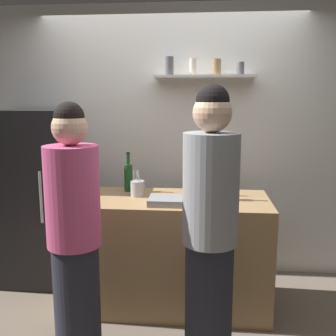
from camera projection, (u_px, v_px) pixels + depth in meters
The scene contains 13 objects.
ground_plane at pixel (157, 336), 2.83m from camera, with size 5.28×5.28×0.00m, color #726656.
back_wall_assembly at pixel (172, 141), 3.83m from camera, with size 4.80×0.32×2.60m.
refrigerator at pixel (37, 197), 3.64m from camera, with size 0.66×0.64×1.62m.
counter at pixel (168, 251), 3.23m from camera, with size 1.64×0.71×0.92m, color #9E7A51.
baking_pan at pixel (171, 201), 2.97m from camera, with size 0.34×0.24×0.05m, color gray.
utensil_holder at pixel (137, 188), 3.21m from camera, with size 0.12×0.12×0.22m.
wine_bottle_amber_glass at pixel (202, 180), 3.24m from camera, with size 0.06×0.06×0.34m.
wine_bottle_dark_glass at pixel (189, 179), 3.29m from camera, with size 0.07×0.07×0.33m.
wine_bottle_pale_glass at pixel (222, 186), 3.09m from camera, with size 0.07×0.07×0.31m.
wine_bottle_green_glass at pixel (128, 176), 3.37m from camera, with size 0.07×0.07×0.35m.
water_bottle_plastic at pixel (89, 181), 3.38m from camera, with size 0.08×0.08×0.21m.
person_pink_top at pixel (74, 238), 2.45m from camera, with size 0.34×0.34×1.71m.
person_grey_hoodie at pixel (210, 234), 2.36m from camera, with size 0.34×0.34×1.81m.
Camera 1 is at (0.32, -2.55, 1.72)m, focal length 41.28 mm.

